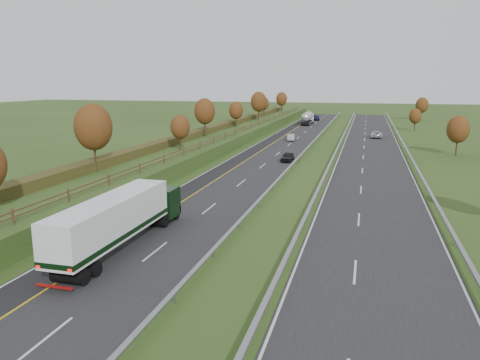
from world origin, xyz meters
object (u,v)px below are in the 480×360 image
object	(u,v)px
road_tanker	(307,118)
car_oncoming	(377,134)
car_small_far	(316,118)
car_dark_near	(288,157)
box_lorry	(120,219)
car_silver_mid	(291,137)

from	to	relation	value
road_tanker	car_oncoming	distance (m)	34.09
car_small_far	car_dark_near	bearing A→B (deg)	-93.34
box_lorry	car_oncoming	xyz separation A→B (m)	(19.08, 76.09, -1.57)
car_silver_mid	car_dark_near	bearing A→B (deg)	-88.62
box_lorry	car_small_far	xyz separation A→B (m)	(1.48, 119.28, -1.52)
box_lorry	road_tanker	bearing A→B (deg)	89.71
car_silver_mid	road_tanker	bearing A→B (deg)	85.69
road_tanker	car_dark_near	bearing A→B (deg)	-85.60
box_lorry	car_dark_near	bearing A→B (deg)	82.45
car_dark_near	car_small_far	distance (m)	78.36
road_tanker	car_dark_near	distance (m)	63.86
box_lorry	car_dark_near	world-z (taller)	box_lorry
car_dark_near	car_oncoming	world-z (taller)	car_oncoming
road_tanker	car_silver_mid	size ratio (longest dim) A/B	2.77
car_dark_near	car_small_far	xyz separation A→B (m)	(-3.96, 78.26, 0.08)
road_tanker	car_silver_mid	bearing A→B (deg)	-87.86
car_dark_near	car_small_far	bearing A→B (deg)	94.14
road_tanker	car_small_far	world-z (taller)	road_tanker
box_lorry	car_oncoming	distance (m)	78.46
box_lorry	car_silver_mid	bearing A→B (deg)	88.30
car_dark_near	car_silver_mid	bearing A→B (deg)	99.07
car_dark_near	road_tanker	bearing A→B (deg)	95.64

